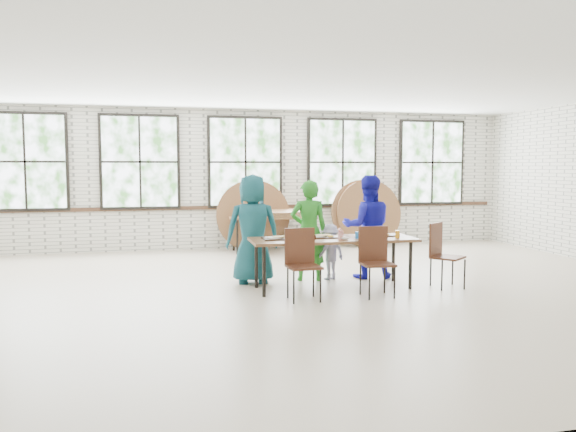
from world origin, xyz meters
name	(u,v)px	position (x,y,z in m)	size (l,w,h in m)	color
room	(245,164)	(0.00, 4.44, 1.83)	(12.00, 12.00, 12.00)	#C5B19C
dining_table	(333,242)	(0.60, 0.10, 0.69)	(2.41, 0.84, 0.74)	brown
chair_near_left	(302,258)	(0.00, -0.42, 0.56)	(0.44, 0.43, 0.95)	#492618
chair_near_right	(375,255)	(1.04, -0.44, 0.56)	(0.44, 0.42, 0.95)	#492618
chair_spare	(442,249)	(2.20, -0.16, 0.56)	(0.58, 0.58, 0.95)	#492618
adult_teal	(253,229)	(-0.47, 0.75, 0.83)	(0.81, 0.53, 1.66)	#175958
adult_green	(309,231)	(0.41, 0.75, 0.78)	(0.57, 0.38, 1.57)	#247D21
toddler	(330,252)	(0.76, 0.75, 0.44)	(0.57, 0.33, 0.88)	#151642
adult_blue	(367,227)	(1.39, 0.75, 0.82)	(0.80, 0.62, 1.64)	#1818A8
storage_table	(272,219)	(0.47, 3.88, 0.69)	(1.86, 0.90, 0.74)	brown
tabletop_clutter	(337,237)	(0.65, 0.07, 0.77)	(1.98, 0.60, 0.11)	black
round_tops_stacked	(272,213)	(0.47, 3.88, 0.80)	(1.50, 1.50, 0.13)	brown
round_tops_leaning	(311,215)	(1.40, 4.12, 0.73)	(4.15, 0.38, 1.49)	brown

